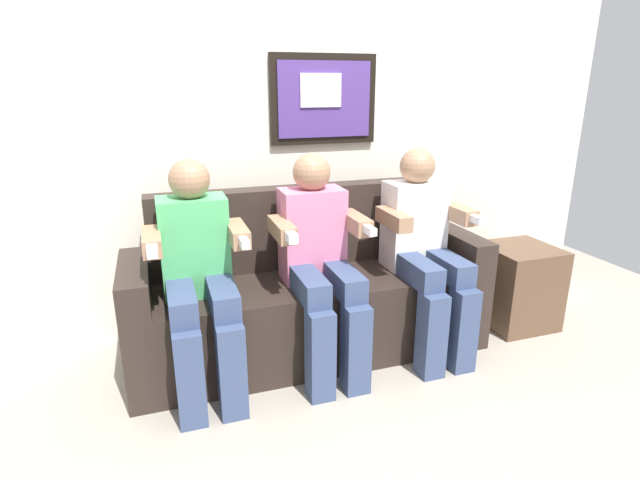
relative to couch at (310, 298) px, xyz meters
The scene contains 7 objects.
ground_plane 0.45m from the couch, 90.00° to the right, with size 5.61×5.61×0.00m, color #9E9384.
back_wall_assembly 1.08m from the couch, 89.23° to the left, with size 4.31×0.10×2.60m.
couch is the anchor object (origin of this frame).
person_on_left 0.68m from the couch, 164.27° to the right, with size 0.46×0.56×1.11m.
person_in_middle 0.34m from the couch, 90.02° to the right, with size 0.46×0.56×1.11m.
person_on_right 0.68m from the couch, 15.68° to the right, with size 0.46×0.56×1.11m.
side_table_right 1.31m from the couch, ahead, with size 0.40×0.40×0.50m.
Camera 1 is at (-0.74, -2.06, 1.44)m, focal length 27.79 mm.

